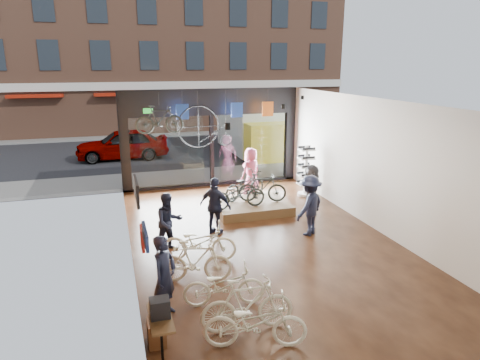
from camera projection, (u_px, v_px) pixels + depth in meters
name	position (u px, v px, depth m)	size (l,w,h in m)	color
ground_plane	(263.00, 243.00, 11.75)	(7.00, 12.00, 0.04)	black
ceiling	(265.00, 101.00, 10.73)	(7.00, 12.00, 0.04)	black
wall_left	(126.00, 186.00, 10.25)	(0.04, 12.00, 3.80)	brown
wall_right	(379.00, 166.00, 12.23)	(0.04, 12.00, 3.80)	beige
wall_back	(419.00, 285.00, 5.69)	(7.00, 0.04, 3.80)	beige
storefront	(211.00, 138.00, 16.77)	(7.00, 0.26, 3.80)	black
exit_sign	(148.00, 111.00, 15.68)	(0.35, 0.06, 0.18)	#198C26
street_road	(177.00, 145.00, 25.58)	(30.00, 18.00, 0.02)	black
sidewalk_near	(206.00, 176.00, 18.37)	(30.00, 2.40, 0.12)	slate
sidewalk_far	(168.00, 134.00, 29.25)	(30.00, 2.00, 0.12)	slate
opposite_building	(159.00, 29.00, 29.71)	(26.00, 5.00, 14.00)	brown
street_car	(122.00, 144.00, 21.69)	(1.83, 4.54, 1.55)	gray
box_truck	(256.00, 128.00, 22.51)	(2.38, 7.15, 2.82)	silver
floor_bike_0	(255.00, 323.00, 7.30)	(0.62, 1.78, 0.94)	beige
floor_bike_1	(247.00, 305.00, 7.74)	(0.49, 1.73, 1.04)	beige
floor_bike_2	(224.00, 285.00, 8.58)	(0.58, 1.65, 0.87)	beige
floor_bike_3	(195.00, 261.00, 9.51)	(0.46, 1.63, 0.98)	beige
floor_bike_4	(199.00, 242.00, 10.53)	(0.64, 1.84, 0.97)	beige
display_platform	(251.00, 207.00, 14.14)	(2.40, 1.80, 0.30)	#52361C
display_bike_left	(238.00, 194.00, 13.43)	(0.62, 1.79, 0.94)	black
display_bike_mid	(262.00, 188.00, 14.08)	(0.45, 1.58, 0.95)	black
display_bike_right	(245.00, 185.00, 14.42)	(0.62, 1.77, 0.93)	black
customer_0	(165.00, 276.00, 8.15)	(0.60, 0.39, 1.64)	#161C33
customer_1	(169.00, 222.00, 11.01)	(0.76, 0.59, 1.57)	#161C33
customer_2	(215.00, 206.00, 12.11)	(0.98, 0.41, 1.66)	#161C33
customer_3	(310.00, 205.00, 12.05)	(1.13, 0.65, 1.74)	#161C33
customer_4	(251.00, 171.00, 15.87)	(0.85, 0.55, 1.74)	#CC4C72
customer_5	(311.00, 190.00, 13.74)	(1.50, 0.48, 1.62)	#3F3F44
sunglasses_rack	(306.00, 171.00, 15.63)	(0.55, 0.45, 1.85)	white
wall_merch	(146.00, 275.00, 7.22)	(0.40, 2.40, 2.60)	navy
penny_farthing	(207.00, 128.00, 15.35)	(1.92, 0.06, 1.53)	black
hung_bike	(160.00, 120.00, 14.22)	(0.45, 1.58, 0.95)	black
jersey_left	(182.00, 112.00, 15.38)	(0.45, 0.03, 0.55)	#1E3F99
jersey_mid	(237.00, 110.00, 15.96)	(0.45, 0.03, 0.55)	#1E3F99
jersey_right	(268.00, 109.00, 16.30)	(0.45, 0.03, 0.55)	#CC5919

